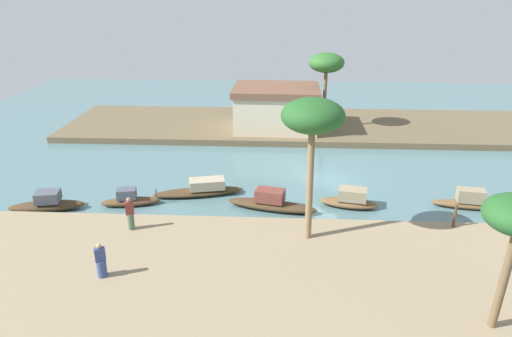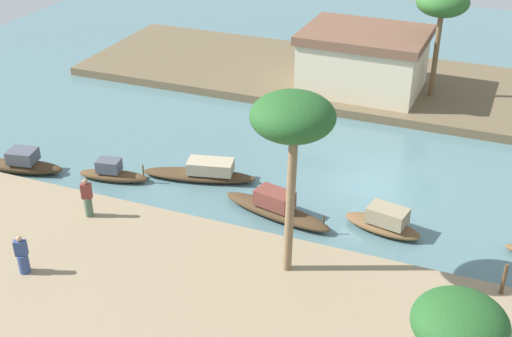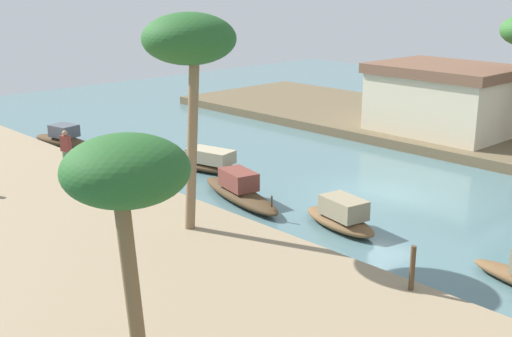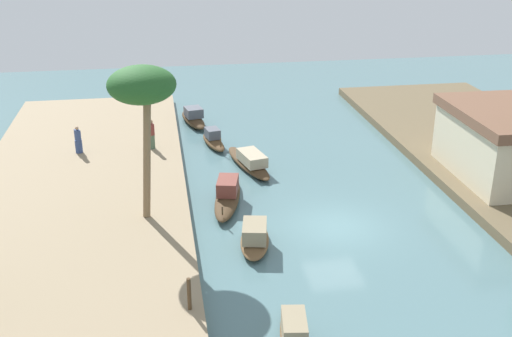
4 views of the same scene
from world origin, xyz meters
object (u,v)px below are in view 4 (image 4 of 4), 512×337
object	(u,v)px
person_by_mooring	(78,142)
riverside_building	(510,142)
sampan_with_tall_canopy	(213,140)
mooring_post	(189,294)
sampan_near_left_bank	(255,237)
sampan_foreground	(294,336)
sampan_downstream_large	(193,118)
sampan_upstream_small	(249,161)
palm_tree_left_near	(142,88)
person_on_near_bank	(152,136)
sampan_open_hull	(228,195)

from	to	relation	value
person_by_mooring	riverside_building	size ratio (longest dim) A/B	0.22
sampan_with_tall_canopy	mooring_post	world-z (taller)	mooring_post
sampan_near_left_bank	sampan_foreground	size ratio (longest dim) A/B	0.86
sampan_with_tall_canopy	sampan_downstream_large	bearing A→B (deg)	-179.92
sampan_downstream_large	sampan_foreground	bearing A→B (deg)	-7.84
sampan_foreground	riverside_building	bearing A→B (deg)	137.31
sampan_upstream_small	person_by_mooring	distance (m)	9.69
sampan_foreground	sampan_upstream_small	bearing A→B (deg)	-175.29
sampan_downstream_large	sampan_with_tall_canopy	bearing A→B (deg)	-0.26
sampan_with_tall_canopy	palm_tree_left_near	world-z (taller)	palm_tree_left_near
person_on_near_bank	sampan_near_left_bank	bearing A→B (deg)	-0.97
sampan_open_hull	person_on_near_bank	bearing A→B (deg)	-140.27
sampan_near_left_bank	person_by_mooring	xyz separation A→B (m)	(-11.35, -8.18, 0.70)
sampan_with_tall_canopy	person_by_mooring	xyz separation A→B (m)	(1.25, -7.69, 0.77)
sampan_with_tall_canopy	riverside_building	world-z (taller)	riverside_building
mooring_post	sampan_downstream_large	bearing A→B (deg)	175.73
palm_tree_left_near	mooring_post	bearing A→B (deg)	9.68
mooring_post	riverside_building	bearing A→B (deg)	118.62
sampan_foreground	person_by_mooring	xyz separation A→B (m)	(-18.02, -8.37, 0.70)
sampan_near_left_bank	palm_tree_left_near	world-z (taller)	palm_tree_left_near
sampan_near_left_bank	mooring_post	distance (m)	5.66
palm_tree_left_near	riverside_building	xyz separation A→B (m)	(-1.80, 18.07, -4.07)
sampan_with_tall_canopy	person_on_near_bank	size ratio (longest dim) A/B	2.01
sampan_upstream_small	mooring_post	size ratio (longest dim) A/B	4.53
riverside_building	sampan_downstream_large	bearing A→B (deg)	-128.72
person_by_mooring	palm_tree_left_near	size ratio (longest dim) A/B	0.23
sampan_upstream_small	person_on_near_bank	size ratio (longest dim) A/B	3.19
person_on_near_bank	mooring_post	xyz separation A→B (m)	(16.11, 1.11, -0.17)
sampan_open_hull	palm_tree_left_near	bearing A→B (deg)	-50.44
sampan_foreground	sampan_with_tall_canopy	bearing A→B (deg)	-169.84
sampan_downstream_large	mooring_post	world-z (taller)	mooring_post
sampan_upstream_small	palm_tree_left_near	size ratio (longest dim) A/B	0.81
sampan_open_hull	sampan_with_tall_canopy	bearing A→B (deg)	-168.08
sampan_foreground	riverside_building	distance (m)	17.65
person_on_near_bank	mooring_post	distance (m)	16.15
sampan_with_tall_canopy	riverside_building	bearing A→B (deg)	48.94
mooring_post	sampan_foreground	bearing A→B (deg)	59.06
sampan_with_tall_canopy	sampan_upstream_small	world-z (taller)	sampan_with_tall_canopy
person_on_near_bank	riverside_building	world-z (taller)	riverside_building
sampan_downstream_large	palm_tree_left_near	distance (m)	15.84
sampan_upstream_small	riverside_building	size ratio (longest dim) A/B	0.77
riverside_building	sampan_foreground	bearing A→B (deg)	-49.86
mooring_post	sampan_with_tall_canopy	bearing A→B (deg)	171.75
person_by_mooring	palm_tree_left_near	xyz separation A→B (m)	(8.73, 3.92, 5.22)
sampan_near_left_bank	riverside_building	world-z (taller)	riverside_building
mooring_post	riverside_building	distance (m)	19.19
sampan_upstream_small	palm_tree_left_near	xyz separation A→B (m)	(6.13, -5.38, 5.97)
sampan_foreground	sampan_near_left_bank	bearing A→B (deg)	-170.22
sampan_open_hull	sampan_upstream_small	world-z (taller)	sampan_open_hull
sampan_near_left_bank	sampan_open_hull	size ratio (longest dim) A/B	0.65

